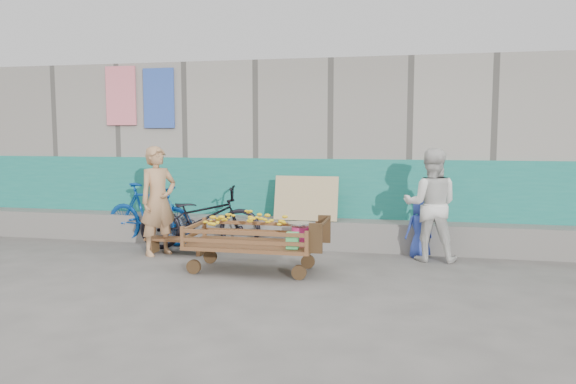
% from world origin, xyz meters
% --- Properties ---
extents(ground, '(80.00, 80.00, 0.00)m').
position_xyz_m(ground, '(0.00, 0.00, 0.00)').
color(ground, '#514E4A').
rests_on(ground, ground).
extents(building_wall, '(12.00, 3.50, 3.00)m').
position_xyz_m(building_wall, '(-0.00, 4.05, 1.47)').
color(building_wall, gray).
rests_on(building_wall, ground).
extents(banana_cart, '(1.82, 0.83, 0.78)m').
position_xyz_m(banana_cart, '(-0.16, 0.65, 0.53)').
color(banana_cart, brown).
rests_on(banana_cart, ground).
extents(bench, '(0.96, 0.29, 0.24)m').
position_xyz_m(bench, '(-1.53, 1.45, 0.18)').
color(bench, brown).
rests_on(bench, ground).
extents(vendor_man, '(0.65, 0.71, 1.62)m').
position_xyz_m(vendor_man, '(-1.76, 1.32, 0.81)').
color(vendor_man, '#AC7E55').
rests_on(vendor_man, ground).
extents(woman, '(0.80, 0.63, 1.60)m').
position_xyz_m(woman, '(2.18, 1.81, 0.80)').
color(woman, silver).
rests_on(woman, ground).
extents(child, '(0.49, 0.42, 0.86)m').
position_xyz_m(child, '(2.04, 1.97, 0.43)').
color(child, '#2A41AA').
rests_on(child, ground).
extents(bicycle_dark, '(1.98, 1.06, 0.99)m').
position_xyz_m(bicycle_dark, '(-1.31, 1.85, 0.49)').
color(bicycle_dark, black).
rests_on(bicycle_dark, ground).
extents(bicycle_blue, '(1.72, 0.77, 1.00)m').
position_xyz_m(bicycle_blue, '(-2.28, 2.05, 0.50)').
color(bicycle_blue, '#0C419B').
rests_on(bicycle_blue, ground).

